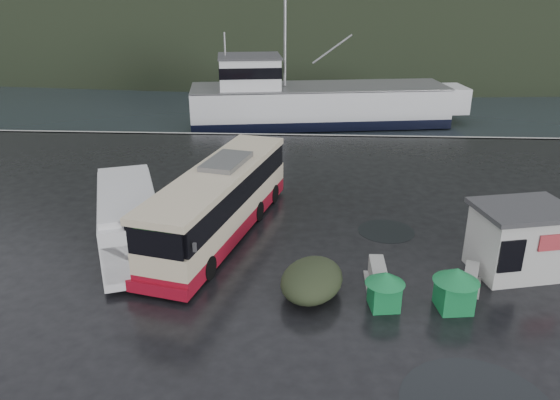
# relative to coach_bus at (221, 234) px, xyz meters

# --- Properties ---
(ground) EXTENTS (160.00, 160.00, 0.00)m
(ground) POSITION_rel_coach_bus_xyz_m (3.23, -3.28, 0.00)
(ground) COLOR black
(ground) RESTS_ON ground
(harbor_water) EXTENTS (300.00, 180.00, 0.02)m
(harbor_water) POSITION_rel_coach_bus_xyz_m (3.23, 106.72, 0.00)
(harbor_water) COLOR black
(harbor_water) RESTS_ON ground
(quay_edge) EXTENTS (160.00, 0.60, 1.50)m
(quay_edge) POSITION_rel_coach_bus_xyz_m (3.23, 16.72, 0.00)
(quay_edge) COLOR #999993
(quay_edge) RESTS_ON ground
(headland) EXTENTS (780.00, 540.00, 570.00)m
(headland) POSITION_rel_coach_bus_xyz_m (13.23, 246.72, 0.00)
(headland) COLOR black
(headland) RESTS_ON ground
(coach_bus) EXTENTS (5.60, 11.81, 3.23)m
(coach_bus) POSITION_rel_coach_bus_xyz_m (0.00, 0.00, 0.00)
(coach_bus) COLOR beige
(coach_bus) RESTS_ON ground
(white_van) EXTENTS (4.50, 7.14, 2.83)m
(white_van) POSITION_rel_coach_bus_xyz_m (-3.37, -2.02, 0.00)
(white_van) COLOR silver
(white_van) RESTS_ON ground
(waste_bin_left) EXTENTS (1.26, 1.26, 1.57)m
(waste_bin_left) POSITION_rel_coach_bus_xyz_m (8.89, -5.45, 0.00)
(waste_bin_left) COLOR #14743A
(waste_bin_left) RESTS_ON ground
(waste_bin_right) EXTENTS (1.12, 1.12, 1.38)m
(waste_bin_right) POSITION_rel_coach_bus_xyz_m (6.51, -5.49, 0.00)
(waste_bin_right) COLOR #14743A
(waste_bin_right) RESTS_ON ground
(dome_tent) EXTENTS (2.90, 3.48, 1.18)m
(dome_tent) POSITION_rel_coach_bus_xyz_m (4.03, -4.79, 0.00)
(dome_tent) COLOR #29311D
(dome_tent) RESTS_ON ground
(ticket_kiosk) EXTENTS (3.98, 3.35, 2.71)m
(ticket_kiosk) POSITION_rel_coach_bus_xyz_m (11.88, -2.70, 0.00)
(ticket_kiosk) COLOR #BCBBB7
(ticket_kiosk) RESTS_ON ground
(jersey_barrier_a) EXTENTS (0.86, 1.71, 0.85)m
(jersey_barrier_a) POSITION_rel_coach_bus_xyz_m (6.46, -4.00, 0.00)
(jersey_barrier_a) COLOR #999993
(jersey_barrier_a) RESTS_ON ground
(jersey_barrier_b) EXTENTS (1.20, 1.66, 0.75)m
(jersey_barrier_b) POSITION_rel_coach_bus_xyz_m (9.84, -4.01, 0.00)
(jersey_barrier_b) COLOR #999993
(jersey_barrier_b) RESTS_ON ground
(fishing_trawler) EXTENTS (26.63, 9.47, 10.43)m
(fishing_trawler) POSITION_rel_coach_bus_xyz_m (4.67, 25.75, 0.00)
(fishing_trawler) COLOR silver
(fishing_trawler) RESTS_ON ground
(puddles) EXTENTS (14.02, 15.14, 0.01)m
(puddles) POSITION_rel_coach_bus_xyz_m (6.49, -7.96, 0.00)
(puddles) COLOR black
(puddles) RESTS_ON ground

